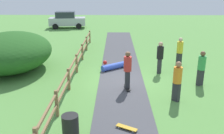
% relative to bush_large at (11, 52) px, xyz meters
% --- Properties ---
extents(ground_plane, '(60.00, 60.00, 0.00)m').
position_rel_bush_large_xyz_m(ground_plane, '(6.54, -1.63, -1.14)').
color(ground_plane, '#568E42').
extents(asphalt_path, '(2.40, 28.00, 0.02)m').
position_rel_bush_large_xyz_m(asphalt_path, '(6.54, -1.63, -1.13)').
color(asphalt_path, '#47474C').
rests_on(asphalt_path, ground_plane).
extents(wooden_fence, '(0.12, 18.12, 1.10)m').
position_rel_bush_large_xyz_m(wooden_fence, '(3.94, -1.63, -0.48)').
color(wooden_fence, olive).
rests_on(wooden_fence, ground_plane).
extents(bush_large, '(4.68, 5.62, 2.29)m').
position_rel_bush_large_xyz_m(bush_large, '(0.00, 0.00, 0.00)').
color(bush_large, '#23561E').
rests_on(bush_large, ground_plane).
extents(trash_bin, '(0.56, 0.56, 0.90)m').
position_rel_bush_large_xyz_m(trash_bin, '(4.74, -7.02, -0.69)').
color(trash_bin, black).
rests_on(trash_bin, ground_plane).
extents(skater_riding, '(0.43, 0.82, 1.91)m').
position_rel_bush_large_xyz_m(skater_riding, '(6.81, -2.81, -0.05)').
color(skater_riding, black).
rests_on(skater_riding, asphalt_path).
extents(skater_fallen, '(1.53, 1.52, 0.36)m').
position_rel_bush_large_xyz_m(skater_fallen, '(6.07, 0.24, -0.94)').
color(skater_fallen, blue).
rests_on(skater_fallen, asphalt_path).
extents(skateboard_loose, '(0.80, 0.57, 0.08)m').
position_rel_bush_large_xyz_m(skateboard_loose, '(6.64, -6.43, -1.06)').
color(skateboard_loose, '#BF8C19').
rests_on(skateboard_loose, asphalt_path).
extents(bystander_yellow, '(0.52, 0.52, 1.83)m').
position_rel_bush_large_xyz_m(bystander_yellow, '(10.25, 0.95, -0.13)').
color(bystander_yellow, '#2D2D33').
rests_on(bystander_yellow, ground_plane).
extents(bystander_orange, '(0.54, 0.54, 1.84)m').
position_rel_bush_large_xyz_m(bystander_orange, '(8.93, -4.05, -0.12)').
color(bystander_orange, '#2D2D33').
rests_on(bystander_orange, ground_plane).
extents(bystander_black, '(0.49, 0.49, 1.87)m').
position_rel_bush_large_xyz_m(bystander_black, '(8.79, -0.42, -0.10)').
color(bystander_black, '#2D2D33').
rests_on(bystander_black, ground_plane).
extents(bystander_green, '(0.51, 0.51, 1.82)m').
position_rel_bush_large_xyz_m(bystander_green, '(10.57, -2.22, -0.14)').
color(bystander_green, '#2D2D33').
rests_on(bystander_green, ground_plane).
extents(parked_car_silver, '(4.35, 2.32, 1.92)m').
position_rel_bush_large_xyz_m(parked_car_silver, '(0.45, 15.27, -0.18)').
color(parked_car_silver, '#B7B7BC').
rests_on(parked_car_silver, ground_plane).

